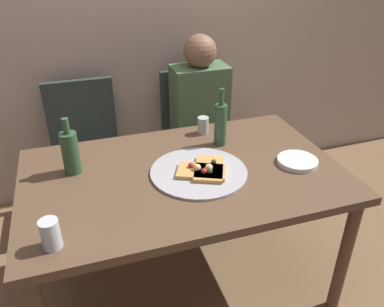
{
  "coord_description": "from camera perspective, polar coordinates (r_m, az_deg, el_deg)",
  "views": [
    {
      "loc": [
        -0.44,
        -1.46,
        1.69
      ],
      "look_at": [
        0.06,
        0.07,
        0.78
      ],
      "focal_mm": 36.01,
      "sensor_mm": 36.0,
      "label": 1
    }
  ],
  "objects": [
    {
      "name": "ground_plane",
      "position": [
        2.28,
        -1.08,
        -18.38
      ],
      "size": [
        8.0,
        8.0,
        0.0
      ],
      "primitive_type": "plane",
      "color": "brown"
    },
    {
      "name": "back_wall",
      "position": [
        2.68,
        -9.15,
        20.8
      ],
      "size": [
        6.0,
        0.1,
        2.6
      ],
      "primitive_type": "cube",
      "color": "#BCA893",
      "rests_on": "ground_plane"
    },
    {
      "name": "dining_table",
      "position": [
        1.85,
        -1.26,
        -4.69
      ],
      "size": [
        1.48,
        0.92,
        0.73
      ],
      "color": "brown",
      "rests_on": "ground_plane"
    },
    {
      "name": "pizza_tray",
      "position": [
        1.79,
        1.0,
        -2.72
      ],
      "size": [
        0.45,
        0.45,
        0.01
      ],
      "primitive_type": "cylinder",
      "color": "#ADADB2",
      "rests_on": "dining_table"
    },
    {
      "name": "pizza_slice_last",
      "position": [
        1.76,
        1.32,
        -2.62
      ],
      "size": [
        0.25,
        0.21,
        0.05
      ],
      "color": "tan",
      "rests_on": "pizza_tray"
    },
    {
      "name": "pizza_slice_extra",
      "position": [
        1.78,
        2.53,
        -2.27
      ],
      "size": [
        0.21,
        0.25,
        0.05
      ],
      "color": "tan",
      "rests_on": "pizza_tray"
    },
    {
      "name": "wine_bottle",
      "position": [
        1.83,
        -17.57,
        0.24
      ],
      "size": [
        0.08,
        0.08,
        0.27
      ],
      "color": "#2D5133",
      "rests_on": "dining_table"
    },
    {
      "name": "beer_bottle",
      "position": [
        1.99,
        4.24,
        4.43
      ],
      "size": [
        0.06,
        0.06,
        0.31
      ],
      "color": "#2D5133",
      "rests_on": "dining_table"
    },
    {
      "name": "tumbler_near",
      "position": [
        1.45,
        -20.21,
        -11.13
      ],
      "size": [
        0.07,
        0.07,
        0.11
      ],
      "primitive_type": "cylinder",
      "color": "silver",
      "rests_on": "dining_table"
    },
    {
      "name": "tumbler_far",
      "position": [
        2.14,
        1.66,
        4.2
      ],
      "size": [
        0.06,
        0.06,
        0.09
      ],
      "primitive_type": "cylinder",
      "color": "#B7C6BC",
      "rests_on": "dining_table"
    },
    {
      "name": "plate_stack",
      "position": [
        1.93,
        15.35,
        -1.11
      ],
      "size": [
        0.19,
        0.19,
        0.02
      ],
      "primitive_type": "cylinder",
      "color": "white",
      "rests_on": "dining_table"
    },
    {
      "name": "chair_left",
      "position": [
        2.6,
        -15.45,
        1.51
      ],
      "size": [
        0.44,
        0.44,
        0.9
      ],
      "rotation": [
        0.0,
        0.0,
        3.14
      ],
      "color": "#2D3833",
      "rests_on": "ground_plane"
    },
    {
      "name": "chair_right",
      "position": [
        2.72,
        0.66,
        3.9
      ],
      "size": [
        0.44,
        0.44,
        0.9
      ],
      "rotation": [
        0.0,
        0.0,
        3.14
      ],
      "color": "#2D3833",
      "rests_on": "ground_plane"
    },
    {
      "name": "guest_in_sweater",
      "position": [
        2.54,
        1.78,
        5.11
      ],
      "size": [
        0.36,
        0.56,
        1.17
      ],
      "rotation": [
        0.0,
        0.0,
        3.14
      ],
      "color": "#4C6B47",
      "rests_on": "ground_plane"
    }
  ]
}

